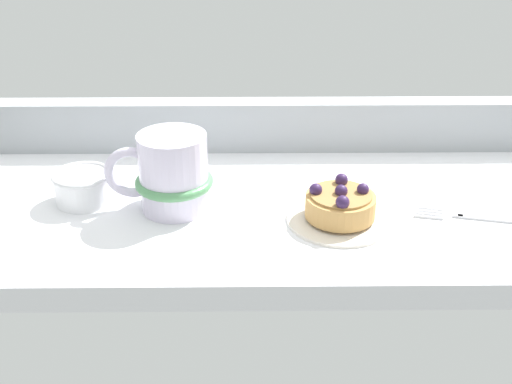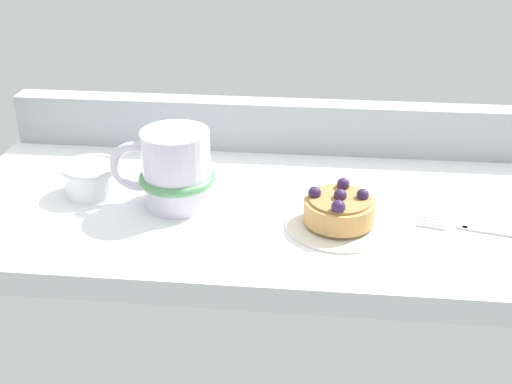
# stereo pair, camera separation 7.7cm
# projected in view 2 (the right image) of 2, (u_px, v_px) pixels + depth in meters

# --- Properties ---
(ground_plane) EXTENTS (0.84, 0.37, 0.03)m
(ground_plane) POSITION_uv_depth(u_px,v_px,m) (281.00, 212.00, 0.82)
(ground_plane) COLOR white
(window_rail_back) EXTENTS (0.82, 0.04, 0.07)m
(window_rail_back) POSITION_uv_depth(u_px,v_px,m) (290.00, 126.00, 0.94)
(window_rail_back) COLOR #9EA3A8
(window_rail_back) RESTS_ON ground_plane
(dessert_plate) EXTENTS (0.13, 0.13, 0.01)m
(dessert_plate) POSITION_uv_depth(u_px,v_px,m) (338.00, 223.00, 0.76)
(dessert_plate) COLOR silver
(dessert_plate) RESTS_ON ground_plane
(raspberry_tart) EXTENTS (0.08, 0.08, 0.04)m
(raspberry_tart) POSITION_uv_depth(u_px,v_px,m) (339.00, 208.00, 0.75)
(raspberry_tart) COLOR tan
(raspberry_tart) RESTS_ON dessert_plate
(coffee_mug) EXTENTS (0.13, 0.10, 0.10)m
(coffee_mug) POSITION_uv_depth(u_px,v_px,m) (174.00, 170.00, 0.79)
(coffee_mug) COLOR silver
(coffee_mug) RESTS_ON ground_plane
(dessert_fork) EXTENTS (0.17, 0.05, 0.01)m
(dessert_fork) POSITION_uv_depth(u_px,v_px,m) (491.00, 231.00, 0.74)
(dessert_fork) COLOR silver
(dessert_fork) RESTS_ON ground_plane
(sugar_bowl) EXTENTS (0.07, 0.07, 0.04)m
(sugar_bowl) POSITION_uv_depth(u_px,v_px,m) (92.00, 176.00, 0.83)
(sugar_bowl) COLOR white
(sugar_bowl) RESTS_ON ground_plane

